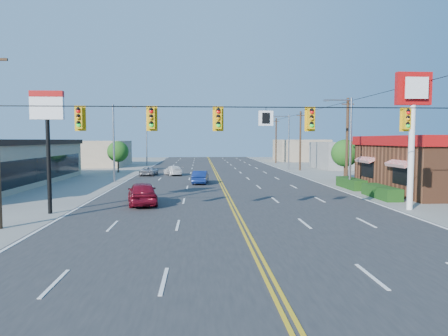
{
  "coord_description": "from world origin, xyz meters",
  "views": [
    {
      "loc": [
        -2.15,
        -19.99,
        4.36
      ],
      "look_at": [
        -0.26,
        10.52,
        2.2
      ],
      "focal_mm": 32.0,
      "sensor_mm": 36.0,
      "label": 1
    }
  ],
  "objects": [
    {
      "name": "kfc_pylon",
      "position": [
        11.0,
        4.0,
        6.04
      ],
      "size": [
        2.2,
        0.36,
        8.5
      ],
      "color": "white",
      "rests_on": "ground"
    },
    {
      "name": "streetlight_sw",
      "position": [
        -10.79,
        22.0,
        4.51
      ],
      "size": [
        2.55,
        0.25,
        8.0
      ],
      "color": "gray",
      "rests_on": "ground"
    },
    {
      "name": "car_silver",
      "position": [
        -8.25,
        28.72,
        0.54
      ],
      "size": [
        2.02,
        3.96,
        1.07
      ],
      "primitive_type": "imported",
      "rotation": [
        0.0,
        0.0,
        3.08
      ],
      "color": "#B2B1B6",
      "rests_on": "ground"
    },
    {
      "name": "road",
      "position": [
        0.0,
        20.0,
        0.03
      ],
      "size": [
        20.0,
        120.0,
        0.06
      ],
      "primitive_type": "cube",
      "color": "#2D2D30",
      "rests_on": "ground"
    },
    {
      "name": "ground",
      "position": [
        0.0,
        0.0,
        0.0
      ],
      "size": [
        160.0,
        160.0,
        0.0
      ],
      "primitive_type": "plane",
      "color": "gray",
      "rests_on": "ground"
    },
    {
      "name": "streetlight_ne",
      "position": [
        10.79,
        38.0,
        4.51
      ],
      "size": [
        2.55,
        0.25,
        8.0
      ],
      "color": "gray",
      "rests_on": "ground"
    },
    {
      "name": "signal_span",
      "position": [
        -0.12,
        0.0,
        4.89
      ],
      "size": [
        24.32,
        0.34,
        9.0
      ],
      "color": "#47301E",
      "rests_on": "ground"
    },
    {
      "name": "car_white",
      "position": [
        -5.35,
        28.9,
        0.57
      ],
      "size": [
        2.81,
        4.26,
        1.15
      ],
      "primitive_type": "imported",
      "rotation": [
        0.0,
        0.0,
        3.47
      ],
      "color": "white",
      "rests_on": "ground"
    },
    {
      "name": "car_magenta",
      "position": [
        -5.95,
        6.61,
        0.77
      ],
      "size": [
        2.64,
        4.79,
        1.54
      ],
      "primitive_type": "imported",
      "rotation": [
        0.0,
        0.0,
        3.33
      ],
      "color": "maroon",
      "rests_on": "ground"
    },
    {
      "name": "utility_pole_far",
      "position": [
        12.2,
        54.0,
        4.2
      ],
      "size": [
        0.28,
        0.28,
        8.4
      ],
      "primitive_type": "cylinder",
      "color": "#47301E",
      "rests_on": "ground"
    },
    {
      "name": "tree_kfc_rear",
      "position": [
        13.5,
        22.0,
        2.93
      ],
      "size": [
        2.94,
        2.94,
        4.41
      ],
      "color": "#47301E",
      "rests_on": "ground"
    },
    {
      "name": "bld_east_far",
      "position": [
        19.0,
        62.0,
        2.2
      ],
      "size": [
        10.0,
        10.0,
        4.4
      ],
      "primitive_type": "cube",
      "color": "tan",
      "rests_on": "ground"
    },
    {
      "name": "car_blue",
      "position": [
        -2.05,
        19.22,
        0.64
      ],
      "size": [
        1.74,
        4.0,
        1.28
      ],
      "primitive_type": "imported",
      "rotation": [
        0.0,
        0.0,
        3.04
      ],
      "color": "navy",
      "rests_on": "ground"
    },
    {
      "name": "tree_west",
      "position": [
        -13.0,
        34.0,
        2.79
      ],
      "size": [
        2.8,
        2.8,
        4.2
      ],
      "color": "#47301E",
      "rests_on": "ground"
    },
    {
      "name": "streetlight_se",
      "position": [
        10.79,
        14.0,
        4.51
      ],
      "size": [
        2.55,
        0.25,
        8.0
      ],
      "color": "gray",
      "rests_on": "ground"
    },
    {
      "name": "bld_east_mid",
      "position": [
        22.0,
        40.0,
        2.0
      ],
      "size": [
        12.0,
        10.0,
        4.0
      ],
      "primitive_type": "cube",
      "color": "gray",
      "rests_on": "ground"
    },
    {
      "name": "utility_pole_mid",
      "position": [
        12.2,
        36.0,
        4.2
      ],
      "size": [
        0.28,
        0.28,
        8.4
      ],
      "primitive_type": "cylinder",
      "color": "#47301E",
      "rests_on": "ground"
    },
    {
      "name": "utility_pole_near",
      "position": [
        12.2,
        18.0,
        4.2
      ],
      "size": [
        0.28,
        0.28,
        8.4
      ],
      "primitive_type": "cylinder",
      "color": "#47301E",
      "rests_on": "ground"
    },
    {
      "name": "pizza_hut_sign",
      "position": [
        -11.0,
        4.0,
        5.18
      ],
      "size": [
        1.9,
        0.3,
        6.85
      ],
      "color": "black",
      "rests_on": "ground"
    },
    {
      "name": "bld_west_far",
      "position": [
        -20.0,
        48.0,
        2.1
      ],
      "size": [
        11.0,
        12.0,
        4.2
      ],
      "primitive_type": "cube",
      "color": "tan",
      "rests_on": "ground"
    },
    {
      "name": "streetlight_nw",
      "position": [
        -10.79,
        48.0,
        4.51
      ],
      "size": [
        2.55,
        0.25,
        8.0
      ],
      "color": "gray",
      "rests_on": "ground"
    }
  ]
}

